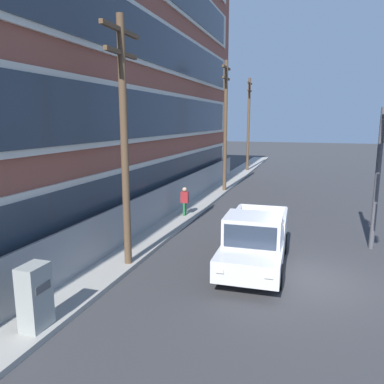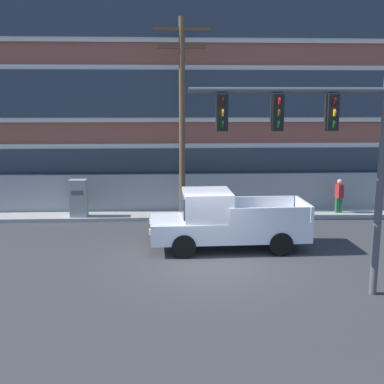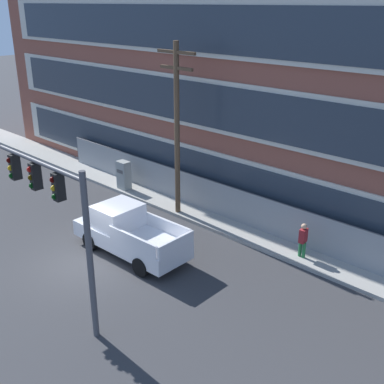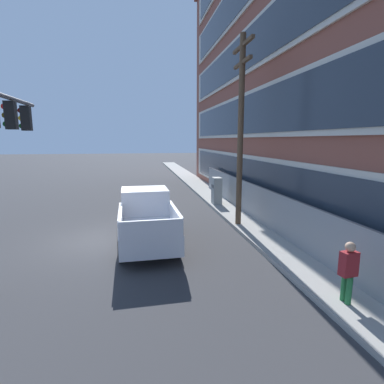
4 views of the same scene
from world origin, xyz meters
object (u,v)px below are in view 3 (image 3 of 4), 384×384
Objects in this scene: pedestrian_near_cabinet at (303,239)px; pickup_truck_white at (128,233)px; electrical_cabinet at (124,176)px; utility_pole_near_corner at (177,124)px; traffic_signal_mast at (56,205)px.

pickup_truck_white is at bearing -141.20° from pedestrian_near_cabinet.
pedestrian_near_cabinet is (11.61, 0.15, 0.08)m from electrical_cabinet.
electrical_cabinet is at bearing 178.03° from utility_pole_near_corner.
electrical_cabinet is at bearing 131.62° from traffic_signal_mast.
traffic_signal_mast reaches higher than pedestrian_near_cabinet.
electrical_cabinet is (-7.77, 8.75, -3.26)m from traffic_signal_mast.
pickup_truck_white reaches higher than electrical_cabinet.
electrical_cabinet is at bearing 142.79° from pickup_truck_white.
traffic_signal_mast is 0.67× the size of utility_pole_near_corner.
traffic_signal_mast reaches higher than pickup_truck_white.
utility_pole_near_corner is at bearing 107.40° from pickup_truck_white.
utility_pole_near_corner is 8.01m from pedestrian_near_cabinet.
traffic_signal_mast is 3.37× the size of pedestrian_near_cabinet.
pedestrian_near_cabinet is at bearing 2.45° from utility_pole_near_corner.
utility_pole_near_corner is 4.78× the size of electrical_cabinet.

